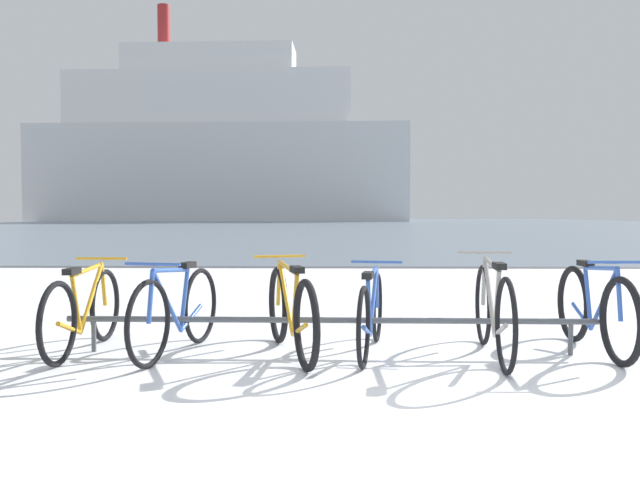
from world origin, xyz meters
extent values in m
cube|color=slate|center=(0.00, 65.00, -0.04)|extent=(80.00, 110.00, 0.08)
cube|color=#47474C|center=(0.00, 10.00, -0.02)|extent=(80.00, 0.50, 0.05)
cylinder|color=#4C5156|center=(-0.71, 1.61, 0.28)|extent=(4.46, 0.11, 0.05)
cylinder|color=#4C5156|center=(-2.72, 1.64, 0.14)|extent=(0.04, 0.04, 0.28)
cylinder|color=#4C5156|center=(1.29, 1.58, 0.14)|extent=(0.04, 0.04, 0.28)
torus|color=black|center=(-2.78, 2.10, 0.33)|extent=(0.05, 0.66, 0.66)
torus|color=black|center=(-2.80, 1.11, 0.33)|extent=(0.05, 0.66, 0.66)
cylinder|color=gold|center=(-2.79, 1.78, 0.45)|extent=(0.04, 0.52, 0.56)
cylinder|color=gold|center=(-2.79, 1.46, 0.43)|extent=(0.04, 0.18, 0.50)
cylinder|color=gold|center=(-2.79, 1.70, 0.69)|extent=(0.04, 0.64, 0.08)
cylinder|color=gold|center=(-2.79, 1.32, 0.26)|extent=(0.04, 0.43, 0.18)
cylinder|color=gold|center=(-2.78, 2.06, 0.52)|extent=(0.04, 0.11, 0.39)
cube|color=black|center=(-2.79, 1.38, 0.71)|extent=(0.08, 0.20, 0.05)
cylinder|color=gold|center=(-2.78, 2.02, 0.77)|extent=(0.46, 0.03, 0.02)
torus|color=black|center=(-2.08, 1.07, 0.34)|extent=(0.18, 0.67, 0.68)
torus|color=black|center=(-1.88, 2.02, 0.34)|extent=(0.18, 0.67, 0.68)
cylinder|color=#3359B2|center=(-2.02, 1.38, 0.46)|extent=(0.14, 0.51, 0.58)
cylinder|color=#3359B2|center=(-1.95, 1.69, 0.44)|extent=(0.07, 0.18, 0.51)
cylinder|color=#3359B2|center=(-2.00, 1.45, 0.71)|extent=(0.16, 0.63, 0.08)
cylinder|color=#3359B2|center=(-1.93, 1.82, 0.26)|extent=(0.12, 0.42, 0.19)
cylinder|color=#3359B2|center=(-2.08, 1.11, 0.54)|extent=(0.06, 0.11, 0.40)
cube|color=black|center=(-1.94, 1.76, 0.73)|extent=(0.12, 0.21, 0.05)
cylinder|color=#3359B2|center=(-2.07, 1.14, 0.79)|extent=(0.46, 0.12, 0.02)
torus|color=black|center=(-1.18, 2.04, 0.35)|extent=(0.24, 0.68, 0.69)
torus|color=black|center=(-0.88, 1.01, 0.35)|extent=(0.24, 0.68, 0.69)
cylinder|color=gold|center=(-1.08, 1.70, 0.47)|extent=(0.19, 0.55, 0.58)
cylinder|color=gold|center=(-0.99, 1.37, 0.44)|extent=(0.09, 0.20, 0.52)
cylinder|color=gold|center=(-1.06, 1.63, 0.72)|extent=(0.23, 0.68, 0.08)
cylinder|color=gold|center=(-0.95, 1.23, 0.27)|extent=(0.16, 0.46, 0.19)
cylinder|color=gold|center=(-1.17, 2.00, 0.54)|extent=(0.07, 0.12, 0.40)
cube|color=black|center=(-0.97, 1.29, 0.74)|extent=(0.13, 0.21, 0.05)
cylinder|color=gold|center=(-1.16, 1.96, 0.79)|extent=(0.45, 0.15, 0.02)
torus|color=black|center=(-0.28, 2.11, 0.32)|extent=(0.14, 0.63, 0.63)
torus|color=black|center=(-0.45, 1.09, 0.32)|extent=(0.14, 0.63, 0.63)
cylinder|color=#3359B2|center=(-0.33, 1.78, 0.43)|extent=(0.13, 0.54, 0.54)
cylinder|color=#3359B2|center=(-0.39, 1.45, 0.41)|extent=(0.07, 0.19, 0.48)
cylinder|color=#3359B2|center=(-0.35, 1.70, 0.67)|extent=(0.15, 0.67, 0.08)
cylinder|color=#3359B2|center=(-0.41, 1.31, 0.25)|extent=(0.11, 0.45, 0.18)
cylinder|color=#3359B2|center=(-0.28, 2.07, 0.50)|extent=(0.05, 0.12, 0.38)
cube|color=black|center=(-0.40, 1.37, 0.68)|extent=(0.11, 0.21, 0.05)
cylinder|color=#3359B2|center=(-0.29, 2.03, 0.74)|extent=(0.46, 0.10, 0.02)
torus|color=black|center=(0.66, 2.00, 0.36)|extent=(0.09, 0.72, 0.72)
torus|color=black|center=(0.58, 0.95, 0.36)|extent=(0.09, 0.72, 0.72)
cylinder|color=gray|center=(0.64, 1.66, 0.49)|extent=(0.08, 0.55, 0.61)
cylinder|color=gray|center=(0.61, 1.32, 0.46)|extent=(0.05, 0.19, 0.54)
cylinder|color=gray|center=(0.63, 1.58, 0.76)|extent=(0.09, 0.68, 0.09)
cylinder|color=gray|center=(0.60, 1.17, 0.28)|extent=(0.07, 0.46, 0.20)
cylinder|color=gray|center=(0.66, 1.96, 0.57)|extent=(0.04, 0.12, 0.43)
cube|color=black|center=(0.60, 1.24, 0.77)|extent=(0.09, 0.21, 0.05)
cylinder|color=gray|center=(0.66, 1.92, 0.83)|extent=(0.46, 0.06, 0.02)
torus|color=black|center=(1.52, 1.19, 0.35)|extent=(0.06, 0.70, 0.70)
torus|color=black|center=(1.52, 2.15, 0.35)|extent=(0.06, 0.70, 0.70)
cylinder|color=#3359B2|center=(1.52, 1.50, 0.47)|extent=(0.04, 0.51, 0.58)
cylinder|color=#3359B2|center=(1.52, 1.82, 0.45)|extent=(0.04, 0.18, 0.52)
cylinder|color=#3359B2|center=(1.52, 1.58, 0.73)|extent=(0.04, 0.63, 0.08)
cylinder|color=#3359B2|center=(1.52, 1.95, 0.27)|extent=(0.04, 0.42, 0.19)
cylinder|color=#3359B2|center=(1.52, 1.23, 0.55)|extent=(0.04, 0.11, 0.41)
cube|color=black|center=(1.52, 1.89, 0.74)|extent=(0.08, 0.20, 0.05)
cylinder|color=#3359B2|center=(1.52, 1.27, 0.80)|extent=(0.46, 0.03, 0.02)
cube|color=silver|center=(-16.24, 84.48, 6.50)|extent=(51.54, 10.99, 12.99)
cube|color=white|center=(-17.52, 84.51, 16.56)|extent=(38.68, 9.20, 7.15)
cube|color=white|center=(-17.52, 84.51, 21.96)|extent=(23.26, 7.35, 3.64)
cylinder|color=#A52626|center=(-23.93, 84.69, 26.70)|extent=(1.73, 1.73, 5.85)
camera|label=1|loc=(-0.69, -3.71, 1.18)|focal=35.84mm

